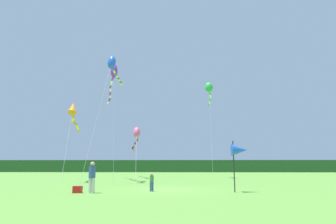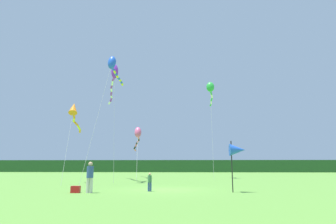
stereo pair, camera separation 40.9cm
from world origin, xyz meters
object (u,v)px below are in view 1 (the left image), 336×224
at_px(person_child, 152,181).
at_px(kite_orange, 73,111).
at_px(kite_rainbow, 136,135).
at_px(cooler_box, 78,190).
at_px(person_adult, 92,175).
at_px(kite_blue, 113,65).
at_px(banner_flag_pole, 239,150).
at_px(kite_green, 209,89).
at_px(kite_purple, 113,77).

height_order(person_child, kite_orange, kite_orange).
relative_size(kite_rainbow, kite_orange, 1.24).
relative_size(cooler_box, kite_orange, 0.06).
bearing_deg(cooler_box, person_adult, -1.27).
relative_size(person_child, kite_blue, 0.09).
bearing_deg(banner_flag_pole, person_adult, -174.77).
relative_size(cooler_box, banner_flag_pole, 0.16).
relative_size(cooler_box, kite_blue, 0.04).
distance_m(person_adult, cooler_box, 1.09).
distance_m(person_child, banner_flag_pole, 5.44).
relative_size(person_adult, kite_green, 0.15).
height_order(person_adult, kite_purple, kite_purple).
bearing_deg(kite_purple, person_adult, -81.53).
height_order(kite_blue, kite_orange, kite_blue).
bearing_deg(person_adult, banner_flag_pole, 5.23).
relative_size(banner_flag_pole, kite_rainbow, 0.27).
height_order(cooler_box, kite_orange, kite_orange).
bearing_deg(kite_green, kite_rainbow, 179.38).
xyz_separation_m(kite_rainbow, kite_orange, (-4.75, -8.18, 1.34)).
xyz_separation_m(banner_flag_pole, kite_purple, (-10.10, 10.92, 7.96)).
xyz_separation_m(banner_flag_pole, kite_orange, (-13.27, 9.04, 4.06)).
relative_size(person_adult, kite_blue, 0.15).
bearing_deg(person_adult, kite_green, 64.23).
bearing_deg(kite_orange, cooler_box, -67.13).
bearing_deg(kite_purple, kite_orange, -149.36).
xyz_separation_m(kite_green, kite_rainbow, (-8.80, 0.09, -5.49)).
xyz_separation_m(cooler_box, kite_blue, (-0.39, 8.83, 10.38)).
bearing_deg(kite_rainbow, banner_flag_pole, -63.67).
height_order(kite_green, kite_rainbow, kite_green).
xyz_separation_m(person_child, cooler_box, (-4.01, -1.13, -0.41)).
height_order(person_child, kite_green, kite_green).
distance_m(person_child, kite_orange, 13.23).
bearing_deg(kite_purple, kite_green, 30.89).
bearing_deg(kite_rainbow, kite_green, -0.62).
xyz_separation_m(kite_blue, kite_orange, (-3.74, 0.96, -4.15)).
bearing_deg(person_child, person_adult, -160.40).
distance_m(person_adult, kite_green, 22.07).
bearing_deg(cooler_box, kite_orange, 112.87).
bearing_deg(kite_blue, banner_flag_pole, -40.30).
relative_size(person_adult, person_child, 1.59).
bearing_deg(kite_orange, person_adult, -63.41).
height_order(cooler_box, kite_blue, kite_blue).
relative_size(person_adult, kite_orange, 0.20).
bearing_deg(person_child, banner_flag_pole, -4.31).
distance_m(person_child, kite_rainbow, 17.75).
height_order(person_child, cooler_box, person_child).
xyz_separation_m(person_adult, cooler_box, (-0.78, 0.02, -0.76)).
distance_m(person_child, kite_purple, 15.17).
xyz_separation_m(cooler_box, kite_orange, (-4.13, 9.79, 6.23)).
bearing_deg(kite_green, person_adult, -115.77).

